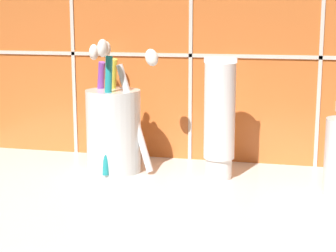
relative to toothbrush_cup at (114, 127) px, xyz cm
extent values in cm
cube|color=silver|center=(6.90, -9.50, -6.93)|extent=(70.39, 36.86, 2.00)
cube|color=#C6662D|center=(6.90, 9.18, 14.42)|extent=(80.39, 1.50, 44.70)
cube|color=beige|center=(6.90, 8.33, 9.05)|extent=(80.39, 0.24, 0.50)
cube|color=beige|center=(-8.94, 8.33, 14.42)|extent=(0.50, 0.24, 44.70)
cube|color=beige|center=(8.66, 8.33, 14.42)|extent=(0.50, 0.24, 44.70)
cube|color=beige|center=(26.26, 8.33, 14.42)|extent=(0.50, 0.24, 44.70)
cylinder|color=silver|center=(0.02, -0.06, -0.48)|extent=(7.22, 7.22, 10.91)
cylinder|color=white|center=(3.00, -0.22, 1.39)|extent=(5.23, 1.77, 14.10)
ellipsoid|color=white|center=(5.44, -0.64, 9.35)|extent=(2.45, 1.67, 2.60)
cylinder|color=yellow|center=(-1.07, 2.30, 1.71)|extent=(3.40, 4.50, 14.72)
ellipsoid|color=white|center=(-2.31, 4.18, 10.01)|extent=(2.30, 2.56, 2.57)
cylinder|color=purple|center=(-2.69, 2.00, 1.50)|extent=(3.35, 4.08, 14.29)
ellipsoid|color=white|center=(-3.90, 3.64, 9.61)|extent=(2.34, 2.52, 2.55)
cylinder|color=teal|center=(0.13, -2.63, 2.00)|extent=(1.09, 2.76, 15.18)
ellipsoid|color=white|center=(0.05, -3.67, 10.63)|extent=(1.44, 2.03, 2.39)
cylinder|color=white|center=(14.10, -0.06, -4.61)|extent=(3.33, 3.33, 2.65)
cylinder|color=white|center=(14.10, -0.06, 2.77)|extent=(3.92, 3.92, 12.09)
cube|color=silver|center=(14.10, -0.06, 9.21)|extent=(4.11, 0.36, 0.80)
camera|label=1|loc=(23.92, -69.02, 14.66)|focal=60.00mm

